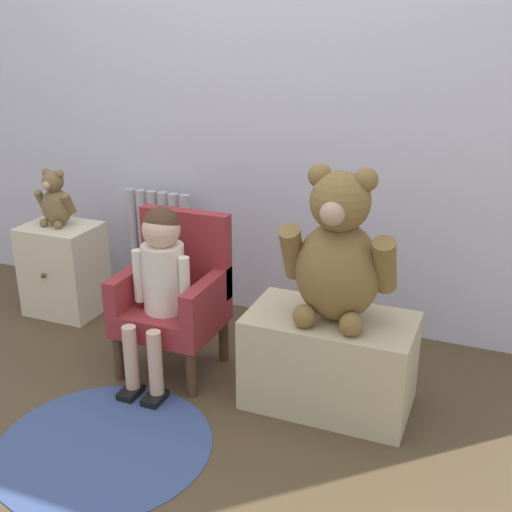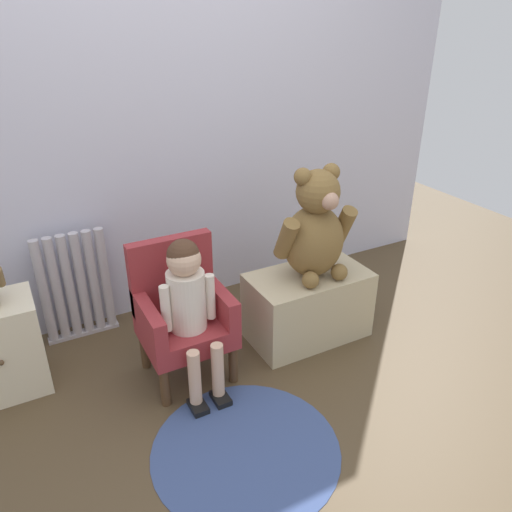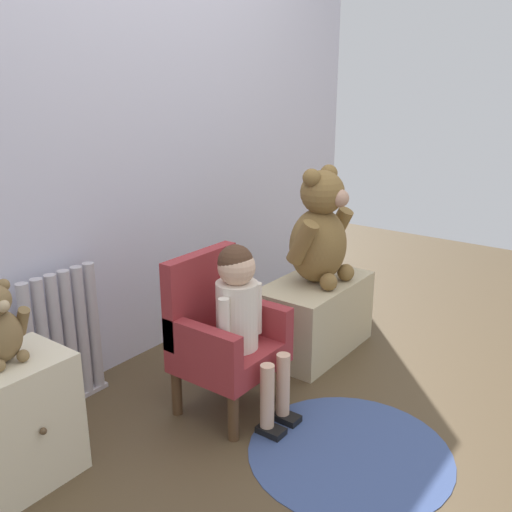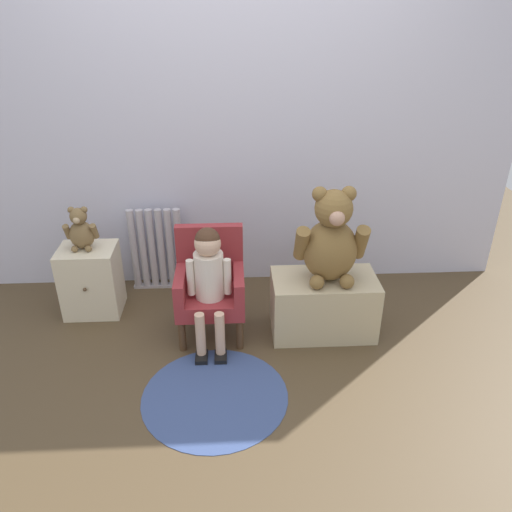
{
  "view_description": "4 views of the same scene",
  "coord_description": "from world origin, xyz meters",
  "px_view_note": "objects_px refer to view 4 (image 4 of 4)",
  "views": [
    {
      "loc": [
        1.08,
        -1.63,
        1.43
      ],
      "look_at": [
        0.19,
        0.55,
        0.54
      ],
      "focal_mm": 45.0,
      "sensor_mm": 36.0,
      "label": 1
    },
    {
      "loc": [
        -0.78,
        -1.4,
        1.6
      ],
      "look_at": [
        0.22,
        0.48,
        0.54
      ],
      "focal_mm": 35.0,
      "sensor_mm": 36.0,
      "label": 2
    },
    {
      "loc": [
        -1.8,
        -0.9,
        1.35
      ],
      "look_at": [
        0.11,
        0.52,
        0.6
      ],
      "focal_mm": 40.0,
      "sensor_mm": 36.0,
      "label": 3
    },
    {
      "loc": [
        -0.02,
        -2.07,
        1.86
      ],
      "look_at": [
        0.12,
        0.49,
        0.52
      ],
      "focal_mm": 35.0,
      "sensor_mm": 36.0,
      "label": 4
    }
  ],
  "objects_px": {
    "child_armchair": "(210,284)",
    "low_bench": "(323,305)",
    "radiator": "(157,250)",
    "small_teddy_bear": "(81,230)",
    "floor_rug": "(215,396)",
    "small_dresser": "(91,280)",
    "child_figure": "(209,271)",
    "large_teddy_bear": "(331,241)"
  },
  "relations": [
    {
      "from": "radiator",
      "to": "small_teddy_bear",
      "type": "relative_size",
      "value": 2.15
    },
    {
      "from": "child_figure",
      "to": "small_teddy_bear",
      "type": "distance_m",
      "value": 0.88
    },
    {
      "from": "low_bench",
      "to": "small_teddy_bear",
      "type": "relative_size",
      "value": 2.25
    },
    {
      "from": "small_dresser",
      "to": "child_armchair",
      "type": "bearing_deg",
      "value": -18.37
    },
    {
      "from": "small_dresser",
      "to": "floor_rug",
      "type": "height_order",
      "value": "small_dresser"
    },
    {
      "from": "radiator",
      "to": "child_armchair",
      "type": "bearing_deg",
      "value": -54.21
    },
    {
      "from": "small_teddy_bear",
      "to": "child_figure",
      "type": "bearing_deg",
      "value": -25.4
    },
    {
      "from": "low_bench",
      "to": "small_teddy_bear",
      "type": "bearing_deg",
      "value": 168.12
    },
    {
      "from": "child_armchair",
      "to": "small_teddy_bear",
      "type": "distance_m",
      "value": 0.87
    },
    {
      "from": "radiator",
      "to": "low_bench",
      "type": "height_order",
      "value": "radiator"
    },
    {
      "from": "child_armchair",
      "to": "small_teddy_bear",
      "type": "relative_size",
      "value": 2.4
    },
    {
      "from": "radiator",
      "to": "low_bench",
      "type": "xyz_separation_m",
      "value": [
        1.07,
        -0.58,
        -0.11
      ]
    },
    {
      "from": "floor_rug",
      "to": "small_dresser",
      "type": "bearing_deg",
      "value": 133.3
    },
    {
      "from": "child_armchair",
      "to": "child_figure",
      "type": "bearing_deg",
      "value": -90.0
    },
    {
      "from": "small_dresser",
      "to": "child_armchair",
      "type": "distance_m",
      "value": 0.83
    },
    {
      "from": "child_figure",
      "to": "small_dresser",
      "type": "bearing_deg",
      "value": 154.83
    },
    {
      "from": "child_armchair",
      "to": "small_dresser",
      "type": "bearing_deg",
      "value": 161.63
    },
    {
      "from": "radiator",
      "to": "floor_rug",
      "type": "height_order",
      "value": "radiator"
    },
    {
      "from": "child_figure",
      "to": "small_teddy_bear",
      "type": "height_order",
      "value": "small_teddy_bear"
    },
    {
      "from": "large_teddy_bear",
      "to": "floor_rug",
      "type": "relative_size",
      "value": 0.75
    },
    {
      "from": "small_teddy_bear",
      "to": "small_dresser",
      "type": "bearing_deg",
      "value": -37.8
    },
    {
      "from": "large_teddy_bear",
      "to": "radiator",
      "type": "bearing_deg",
      "value": 151.73
    },
    {
      "from": "small_teddy_bear",
      "to": "floor_rug",
      "type": "height_order",
      "value": "small_teddy_bear"
    },
    {
      "from": "floor_rug",
      "to": "small_teddy_bear",
      "type": "bearing_deg",
      "value": 133.43
    },
    {
      "from": "small_dresser",
      "to": "small_teddy_bear",
      "type": "relative_size",
      "value": 1.64
    },
    {
      "from": "child_armchair",
      "to": "large_teddy_bear",
      "type": "xyz_separation_m",
      "value": [
        0.7,
        -0.05,
        0.29
      ]
    },
    {
      "from": "child_armchair",
      "to": "low_bench",
      "type": "bearing_deg",
      "value": -3.48
    },
    {
      "from": "child_armchair",
      "to": "large_teddy_bear",
      "type": "height_order",
      "value": "large_teddy_bear"
    },
    {
      "from": "large_teddy_bear",
      "to": "small_teddy_bear",
      "type": "height_order",
      "value": "large_teddy_bear"
    },
    {
      "from": "low_bench",
      "to": "small_dresser",
      "type": "bearing_deg",
      "value": 168.4
    },
    {
      "from": "radiator",
      "to": "small_dresser",
      "type": "bearing_deg",
      "value": -144.6
    },
    {
      "from": "child_figure",
      "to": "low_bench",
      "type": "bearing_deg",
      "value": 5.51
    },
    {
      "from": "large_teddy_bear",
      "to": "low_bench",
      "type": "bearing_deg",
      "value": 161.28
    },
    {
      "from": "radiator",
      "to": "low_bench",
      "type": "relative_size",
      "value": 0.95
    },
    {
      "from": "small_dresser",
      "to": "low_bench",
      "type": "relative_size",
      "value": 0.73
    },
    {
      "from": "low_bench",
      "to": "floor_rug",
      "type": "bearing_deg",
      "value": -139.72
    },
    {
      "from": "low_bench",
      "to": "child_figure",
      "type": "bearing_deg",
      "value": -174.49
    },
    {
      "from": "small_dresser",
      "to": "floor_rug",
      "type": "xyz_separation_m",
      "value": [
        0.81,
        -0.86,
        -0.23
      ]
    },
    {
      "from": "radiator",
      "to": "small_dresser",
      "type": "height_order",
      "value": "radiator"
    },
    {
      "from": "child_figure",
      "to": "floor_rug",
      "type": "distance_m",
      "value": 0.68
    },
    {
      "from": "small_dresser",
      "to": "small_teddy_bear",
      "type": "bearing_deg",
      "value": 142.2
    },
    {
      "from": "small_dresser",
      "to": "large_teddy_bear",
      "type": "xyz_separation_m",
      "value": [
        1.48,
        -0.31,
        0.4
      ]
    }
  ]
}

